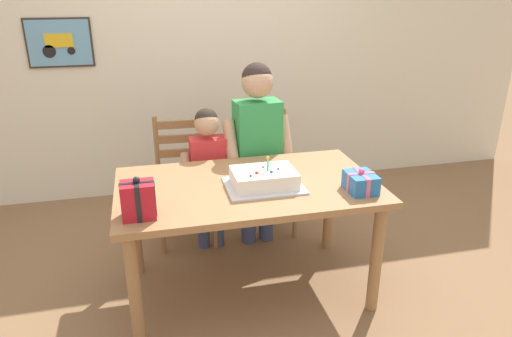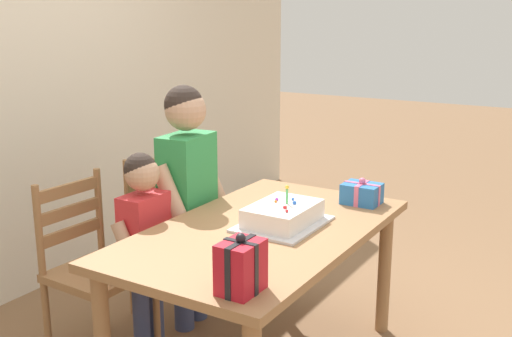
{
  "view_description": "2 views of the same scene",
  "coord_description": "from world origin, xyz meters",
  "px_view_note": "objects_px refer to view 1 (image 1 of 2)",
  "views": [
    {
      "loc": [
        -0.55,
        -2.48,
        1.84
      ],
      "look_at": [
        0.06,
        0.05,
        0.81
      ],
      "focal_mm": 33.08,
      "sensor_mm": 36.0,
      "label": 1
    },
    {
      "loc": [
        -2.31,
        -1.38,
        1.69
      ],
      "look_at": [
        0.17,
        0.14,
        0.97
      ],
      "focal_mm": 43.08,
      "sensor_mm": 36.0,
      "label": 2
    }
  ],
  "objects_px": {
    "dining_table": "(248,198)",
    "chair_left": "(185,179)",
    "gift_box_beside_cake": "(361,182)",
    "birthday_cake": "(264,179)",
    "gift_box_red_large": "(138,200)",
    "child_older": "(257,138)",
    "chair_right": "(264,172)",
    "child_younger": "(208,166)"
  },
  "relations": [
    {
      "from": "chair_left",
      "to": "child_older",
      "type": "bearing_deg",
      "value": -22.7
    },
    {
      "from": "gift_box_beside_cake",
      "to": "chair_right",
      "type": "bearing_deg",
      "value": 105.64
    },
    {
      "from": "gift_box_beside_cake",
      "to": "child_older",
      "type": "height_order",
      "value": "child_older"
    },
    {
      "from": "birthday_cake",
      "to": "child_older",
      "type": "bearing_deg",
      "value": 79.57
    },
    {
      "from": "child_older",
      "to": "child_younger",
      "type": "distance_m",
      "value": 0.4
    },
    {
      "from": "gift_box_beside_cake",
      "to": "child_older",
      "type": "xyz_separation_m",
      "value": [
        -0.4,
        0.83,
        0.03
      ]
    },
    {
      "from": "gift_box_beside_cake",
      "to": "chair_left",
      "type": "bearing_deg",
      "value": 130.89
    },
    {
      "from": "gift_box_beside_cake",
      "to": "gift_box_red_large",
      "type": "bearing_deg",
      "value": -178.45
    },
    {
      "from": "child_younger",
      "to": "chair_right",
      "type": "bearing_deg",
      "value": 24.73
    },
    {
      "from": "birthday_cake",
      "to": "child_younger",
      "type": "height_order",
      "value": "child_younger"
    },
    {
      "from": "gift_box_red_large",
      "to": "child_older",
      "type": "xyz_separation_m",
      "value": [
        0.82,
        0.87,
        -0.01
      ]
    },
    {
      "from": "gift_box_red_large",
      "to": "child_older",
      "type": "bearing_deg",
      "value": 46.48
    },
    {
      "from": "dining_table",
      "to": "gift_box_beside_cake",
      "type": "xyz_separation_m",
      "value": [
        0.6,
        -0.25,
        0.15
      ]
    },
    {
      "from": "chair_right",
      "to": "child_younger",
      "type": "height_order",
      "value": "child_younger"
    },
    {
      "from": "gift_box_beside_cake",
      "to": "chair_left",
      "type": "relative_size",
      "value": 0.21
    },
    {
      "from": "chair_right",
      "to": "child_older",
      "type": "height_order",
      "value": "child_older"
    },
    {
      "from": "dining_table",
      "to": "gift_box_red_large",
      "type": "height_order",
      "value": "gift_box_red_large"
    },
    {
      "from": "dining_table",
      "to": "birthday_cake",
      "type": "height_order",
      "value": "birthday_cake"
    },
    {
      "from": "dining_table",
      "to": "chair_left",
      "type": "bearing_deg",
      "value": 110.96
    },
    {
      "from": "dining_table",
      "to": "birthday_cake",
      "type": "xyz_separation_m",
      "value": [
        0.08,
        -0.06,
        0.14
      ]
    },
    {
      "from": "dining_table",
      "to": "gift_box_red_large",
      "type": "distance_m",
      "value": 0.71
    },
    {
      "from": "birthday_cake",
      "to": "gift_box_beside_cake",
      "type": "xyz_separation_m",
      "value": [
        0.52,
        -0.18,
        0.01
      ]
    },
    {
      "from": "birthday_cake",
      "to": "child_younger",
      "type": "distance_m",
      "value": 0.7
    },
    {
      "from": "gift_box_beside_cake",
      "to": "chair_right",
      "type": "distance_m",
      "value": 1.13
    },
    {
      "from": "child_older",
      "to": "child_younger",
      "type": "relative_size",
      "value": 1.28
    },
    {
      "from": "child_older",
      "to": "chair_right",
      "type": "bearing_deg",
      "value": 63.59
    },
    {
      "from": "gift_box_beside_cake",
      "to": "chair_right",
      "type": "xyz_separation_m",
      "value": [
        -0.29,
        1.04,
        -0.32
      ]
    },
    {
      "from": "chair_left",
      "to": "gift_box_beside_cake",
      "type": "bearing_deg",
      "value": -49.11
    },
    {
      "from": "child_younger",
      "to": "child_older",
      "type": "bearing_deg",
      "value": -0.11
    },
    {
      "from": "chair_left",
      "to": "child_older",
      "type": "height_order",
      "value": "child_older"
    },
    {
      "from": "birthday_cake",
      "to": "gift_box_beside_cake",
      "type": "height_order",
      "value": "birthday_cake"
    },
    {
      "from": "gift_box_red_large",
      "to": "chair_left",
      "type": "distance_m",
      "value": 1.18
    },
    {
      "from": "child_younger",
      "to": "gift_box_beside_cake",
      "type": "bearing_deg",
      "value": -47.96
    },
    {
      "from": "gift_box_beside_cake",
      "to": "child_younger",
      "type": "xyz_separation_m",
      "value": [
        -0.75,
        0.83,
        -0.15
      ]
    },
    {
      "from": "dining_table",
      "to": "gift_box_red_large",
      "type": "xyz_separation_m",
      "value": [
        -0.62,
        -0.28,
        0.19
      ]
    },
    {
      "from": "birthday_cake",
      "to": "dining_table",
      "type": "bearing_deg",
      "value": 142.4
    },
    {
      "from": "gift_box_beside_cake",
      "to": "birthday_cake",
      "type": "bearing_deg",
      "value": 160.32
    },
    {
      "from": "dining_table",
      "to": "child_younger",
      "type": "height_order",
      "value": "child_younger"
    },
    {
      "from": "dining_table",
      "to": "chair_left",
      "type": "height_order",
      "value": "chair_left"
    },
    {
      "from": "chair_left",
      "to": "chair_right",
      "type": "height_order",
      "value": "same"
    },
    {
      "from": "chair_left",
      "to": "gift_box_red_large",
      "type": "bearing_deg",
      "value": -106.3
    },
    {
      "from": "gift_box_red_large",
      "to": "birthday_cake",
      "type": "bearing_deg",
      "value": 17.23
    }
  ]
}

